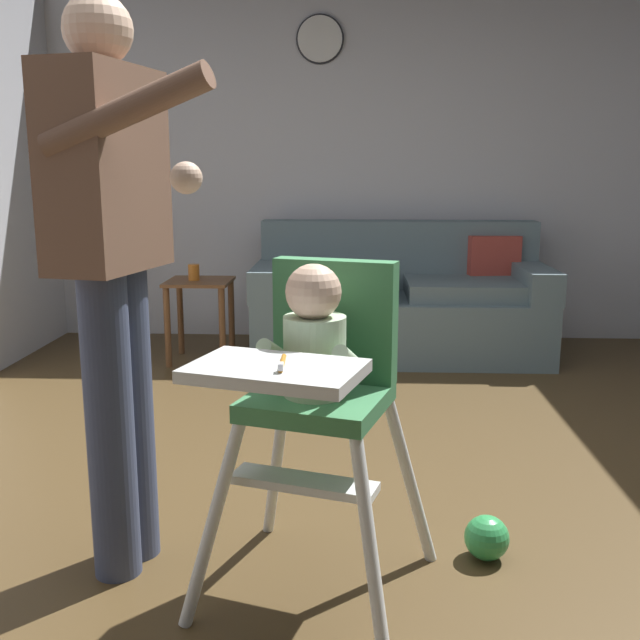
{
  "coord_description": "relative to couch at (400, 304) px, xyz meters",
  "views": [
    {
      "loc": [
        -0.03,
        -2.35,
        1.21
      ],
      "look_at": [
        -0.13,
        -0.4,
        0.8
      ],
      "focal_mm": 40.9,
      "sensor_mm": 36.0,
      "label": 1
    }
  ],
  "objects": [
    {
      "name": "side_table",
      "position": [
        -1.28,
        -0.25,
        0.05
      ],
      "size": [
        0.4,
        0.4,
        0.52
      ],
      "color": "brown",
      "rests_on": "ground"
    },
    {
      "name": "toy_ball",
      "position": [
        0.12,
        -2.63,
        -0.26
      ],
      "size": [
        0.14,
        0.14,
        0.14
      ],
      "primitive_type": "sphere",
      "color": "green",
      "rests_on": "ground"
    },
    {
      "name": "adult_standing",
      "position": [
        -1.0,
        -2.7,
        0.62
      ],
      "size": [
        0.51,
        0.57,
        1.67
      ],
      "rotation": [
        0.0,
        0.0,
        -0.21
      ],
      "color": "#3E4765",
      "rests_on": "ground"
    },
    {
      "name": "couch",
      "position": [
        0.0,
        0.0,
        0.0
      ],
      "size": [
        1.89,
        0.86,
        0.86
      ],
      "rotation": [
        0.0,
        0.0,
        -1.57
      ],
      "color": "slate",
      "rests_on": "ground"
    },
    {
      "name": "sippy_cup",
      "position": [
        -1.32,
        -0.25,
        0.24
      ],
      "size": [
        0.07,
        0.07,
        0.1
      ],
      "primitive_type": "cylinder",
      "color": "orange",
      "rests_on": "side_table"
    },
    {
      "name": "wall_clock",
      "position": [
        -0.56,
        0.48,
        1.74
      ],
      "size": [
        0.33,
        0.04,
        0.33
      ],
      "color": "white"
    },
    {
      "name": "wall_far",
      "position": [
        -0.28,
        0.52,
        0.98
      ],
      "size": [
        5.16,
        0.06,
        2.62
      ],
      "primitive_type": "cube",
      "color": "silver",
      "rests_on": "ground"
    },
    {
      "name": "ground",
      "position": [
        -0.28,
        -2.4,
        -0.38
      ],
      "size": [
        5.96,
        7.38,
        0.1
      ],
      "primitive_type": "cube",
      "color": "#4F3B20"
    },
    {
      "name": "high_chair",
      "position": [
        -0.41,
        -2.82,
        0.34
      ],
      "size": [
        0.75,
        0.83,
        0.97
      ],
      "rotation": [
        0.0,
        0.0,
        -1.87
      ],
      "color": "white",
      "rests_on": "ground"
    }
  ]
}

